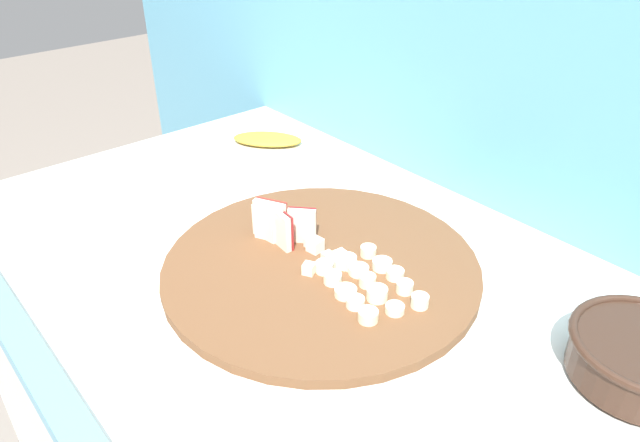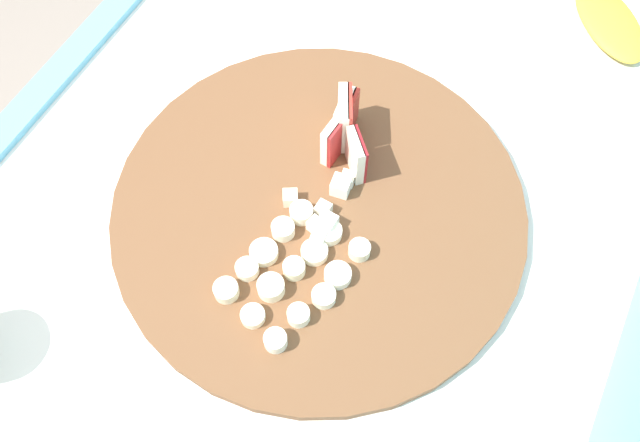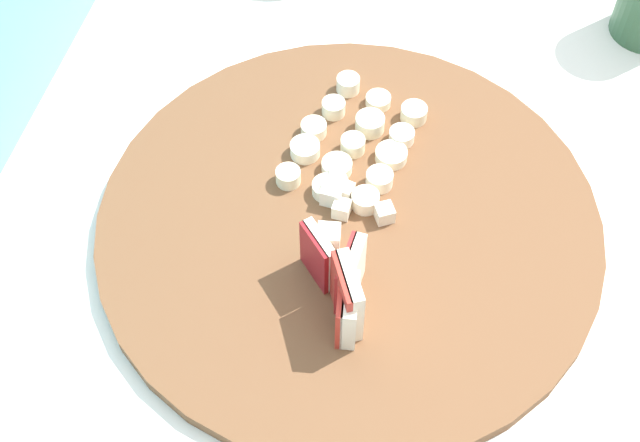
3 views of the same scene
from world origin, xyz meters
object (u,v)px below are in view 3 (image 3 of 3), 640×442
object	(u,v)px
apple_dice_pile	(340,210)
banana_slice_rows	(355,144)
cutting_board	(349,225)
apple_wedge_fan	(342,287)

from	to	relation	value
apple_dice_pile	banana_slice_rows	bearing A→B (deg)	1.83
cutting_board	apple_dice_pile	size ratio (longest dim) A/B	4.58
apple_dice_pile	cutting_board	bearing A→B (deg)	-111.81
banana_slice_rows	cutting_board	bearing A→B (deg)	-172.06
cutting_board	apple_wedge_fan	size ratio (longest dim) A/B	5.23
cutting_board	apple_dice_pile	bearing A→B (deg)	68.19
cutting_board	apple_wedge_fan	world-z (taller)	apple_wedge_fan
cutting_board	apple_wedge_fan	xyz separation A→B (m)	(-0.08, -0.01, 0.03)
banana_slice_rows	apple_wedge_fan	bearing A→B (deg)	-172.44
cutting_board	apple_dice_pile	world-z (taller)	apple_dice_pile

